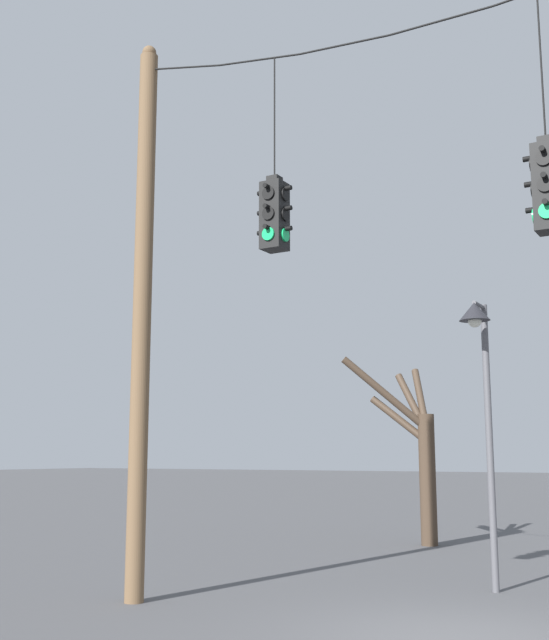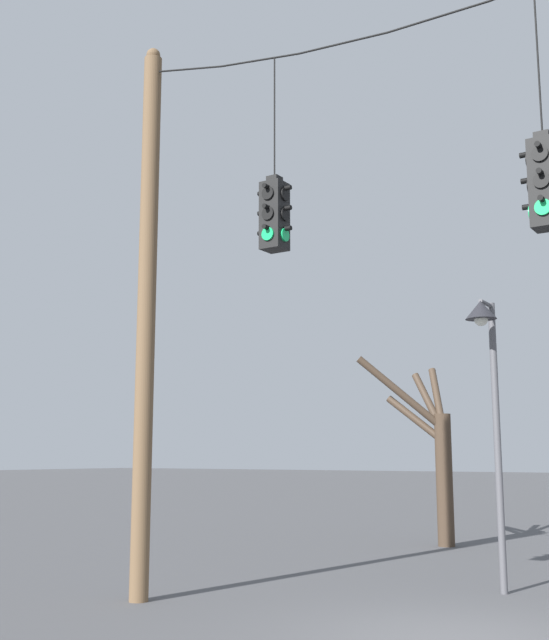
# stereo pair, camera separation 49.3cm
# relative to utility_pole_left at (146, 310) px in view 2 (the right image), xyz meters

# --- Properties ---
(utility_pole_left) EXTENTS (0.30, 0.30, 9.16)m
(utility_pole_left) POSITION_rel_utility_pole_left_xyz_m (0.00, 0.00, 0.00)
(utility_pole_left) COLOR brown
(utility_pole_left) RESTS_ON ground_plane
(span_wire) EXTENTS (10.27, 0.03, 0.64)m
(span_wire) POSITION_rel_utility_pole_left_xyz_m (5.13, 0.00, 3.76)
(span_wire) COLOR black
(traffic_light_near_left_pole) EXTENTS (0.58, 0.58, 3.05)m
(traffic_light_near_left_pole) POSITION_rel_utility_pole_left_xyz_m (2.49, 0.00, 1.20)
(traffic_light_near_left_pole) COLOR black
(traffic_light_near_right_pole) EXTENTS (0.58, 0.58, 3.22)m
(traffic_light_near_right_pole) POSITION_rel_utility_pole_left_xyz_m (6.44, 0.00, 0.96)
(traffic_light_near_right_pole) COLOR black
(street_lamp) EXTENTS (0.52, 0.88, 4.81)m
(street_lamp) POSITION_rel_utility_pole_left_xyz_m (4.52, 3.42, -0.88)
(street_lamp) COLOR #515156
(street_lamp) RESTS_ON ground_plane
(bare_tree) EXTENTS (2.03, 2.25, 4.73)m
(bare_tree) POSITION_rel_utility_pole_left_xyz_m (1.02, 9.79, -2.28)
(bare_tree) COLOR #423326
(bare_tree) RESTS_ON ground_plane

